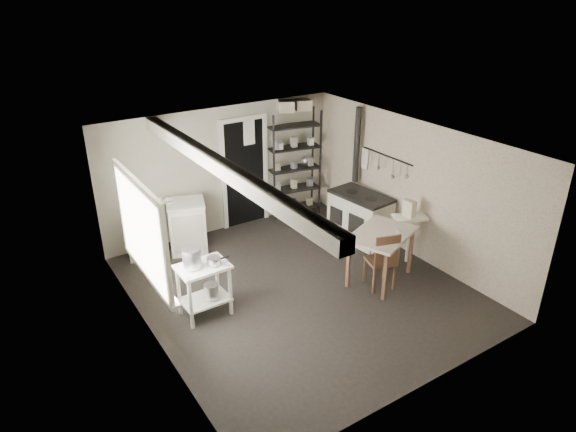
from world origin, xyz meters
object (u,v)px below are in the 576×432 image
stockpot (192,258)px  flour_sack (294,213)px  prep_table (204,290)px  stove (360,217)px  work_table (380,258)px  shelf_rack (294,169)px  chair (381,258)px  base_cabinets (167,228)px

stockpot → flour_sack: size_ratio=0.60×
prep_table → stockpot: bearing=170.0°
stove → work_table: 1.39m
shelf_rack → stove: shelf_rack is taller
prep_table → chair: size_ratio=0.83×
stove → work_table: size_ratio=1.02×
stockpot → stove: (3.43, 0.58, -0.50)m
prep_table → flour_sack: bearing=33.4°
base_cabinets → stove: base_cabinets is taller
stove → chair: chair is taller
stockpot → stove: bearing=9.7°
stove → stockpot: bearing=-176.6°
shelf_rack → flour_sack: bearing=-113.3°
stove → flour_sack: size_ratio=2.42×
stockpot → base_cabinets: bearing=79.7°
stove → flour_sack: stove is taller
base_cabinets → shelf_rack: size_ratio=0.65×
prep_table → stove: size_ratio=0.72×
prep_table → work_table: prep_table is taller
shelf_rack → flour_sack: 0.87m
prep_table → flour_sack: 3.14m
work_table → chair: chair is taller
prep_table → flour_sack: size_ratio=1.73×
prep_table → stockpot: stockpot is taller
prep_table → base_cabinets: size_ratio=0.58×
work_table → flour_sack: 2.36m
prep_table → stockpot: (-0.13, 0.02, 0.54)m
shelf_rack → work_table: bearing=-84.5°
stockpot → shelf_rack: shelf_rack is taller
base_cabinets → flour_sack: 2.42m
base_cabinets → work_table: base_cabinets is taller
work_table → stockpot: bearing=166.9°
chair → flour_sack: chair is taller
shelf_rack → work_table: size_ratio=1.94×
stove → chair: size_ratio=1.16×
prep_table → base_cabinets: (0.23, 2.02, 0.06)m
shelf_rack → work_table: 2.84m
stockpot → shelf_rack: size_ratio=0.13×
base_cabinets → stockpot: bearing=-80.9°
stockpot → flour_sack: bearing=31.8°
stove → flour_sack: (-0.68, 1.12, -0.20)m
prep_table → work_table: bearing=-13.3°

